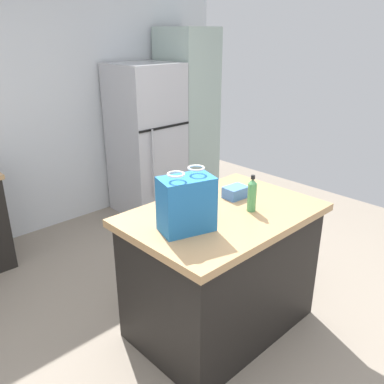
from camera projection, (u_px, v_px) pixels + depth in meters
ground at (225, 347)px, 2.79m from camera, size 6.36×6.36×0.00m
back_wall at (33, 112)px, 4.08m from camera, size 4.86×0.13×2.53m
kitchen_island at (221, 270)px, 2.84m from camera, size 1.30×0.89×0.92m
refrigerator at (147, 140)px, 4.67m from camera, size 0.71×0.71×1.71m
tall_cabinet at (187, 117)px, 5.02m from camera, size 0.54×0.63×2.08m
shopping_bag at (186, 204)px, 2.36m from camera, size 0.36×0.28×0.38m
small_box at (236, 192)px, 2.88m from camera, size 0.17×0.13×0.08m
bottle at (252, 195)px, 2.64m from camera, size 0.06×0.06×0.25m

